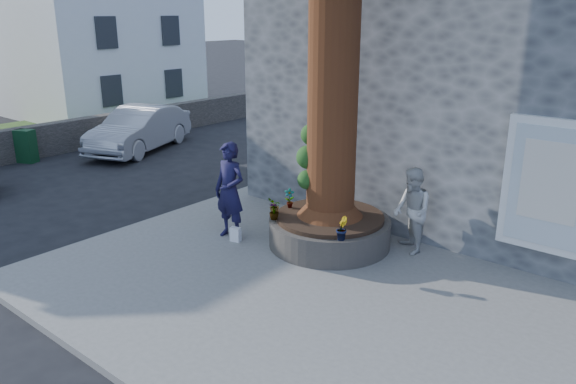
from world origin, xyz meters
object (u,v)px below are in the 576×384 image
Objects in this scene: woman at (412,211)px; a_board_sign at (26,146)px; planter at (329,230)px; car_silver at (139,129)px; man at (230,191)px.

woman is 1.59× the size of a_board_sign.
woman reaches higher than a_board_sign.
car_silver is at bearing 164.69° from planter.
man is 8.59m from car_silver.
a_board_sign reaches higher than planter.
planter is at bearing -111.00° from woman.
planter is at bearing -37.41° from car_silver.
woman is 11.03m from car_silver.
planter is at bearing -21.27° from a_board_sign.
a_board_sign is (-1.37, -3.13, -0.21)m from car_silver.
planter is at bearing 26.53° from man.
car_silver is at bearing 42.34° from a_board_sign.
car_silver reaches higher than planter.
woman is 0.37× the size of car_silver.
woman reaches higher than planter.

